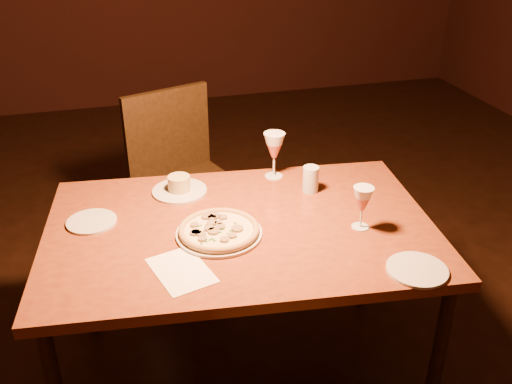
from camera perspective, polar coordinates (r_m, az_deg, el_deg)
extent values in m
plane|color=black|center=(2.72, 1.28, -14.86)|extent=(7.00, 7.00, 0.00)
cube|color=brown|center=(2.11, -1.57, -3.81)|extent=(1.51, 1.07, 0.04)
cylinder|color=black|center=(2.67, -16.63, -7.27)|extent=(0.05, 0.05, 0.72)
cylinder|color=black|center=(2.21, 17.61, -16.06)|extent=(0.05, 0.05, 0.72)
cylinder|color=black|center=(2.77, 10.89, -5.05)|extent=(0.05, 0.05, 0.72)
cube|color=black|center=(2.91, -6.57, 0.25)|extent=(0.59, 0.59, 0.04)
cube|color=black|center=(2.98, -8.84, 6.01)|extent=(0.45, 0.19, 0.44)
cylinder|color=black|center=(2.83, -7.79, -6.94)|extent=(0.04, 0.04, 0.48)
cylinder|color=black|center=(3.12, -11.03, -3.58)|extent=(0.04, 0.04, 0.48)
cylinder|color=black|center=(2.98, -1.35, -4.62)|extent=(0.04, 0.04, 0.48)
cylinder|color=black|center=(3.26, -5.02, -1.65)|extent=(0.04, 0.04, 0.48)
cylinder|color=silver|center=(2.04, -3.72, -4.15)|extent=(0.31, 0.31, 0.01)
cylinder|color=beige|center=(2.03, -3.72, -3.89)|extent=(0.28, 0.28, 0.01)
torus|color=#B2814D|center=(2.03, -3.73, -3.75)|extent=(0.29, 0.29, 0.02)
cylinder|color=silver|center=(2.34, -7.64, 0.11)|extent=(0.22, 0.22, 0.01)
cylinder|color=tan|center=(2.32, -7.70, 0.88)|extent=(0.09, 0.09, 0.06)
cylinder|color=silver|center=(2.31, 5.49, 1.28)|extent=(0.06, 0.06, 0.11)
cylinder|color=silver|center=(2.19, -16.12, -2.86)|extent=(0.18, 0.18, 0.01)
cylinder|color=silver|center=(1.93, 15.80, -7.48)|extent=(0.20, 0.20, 0.01)
cube|color=white|center=(1.88, -7.48, -7.77)|extent=(0.22, 0.27, 0.00)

